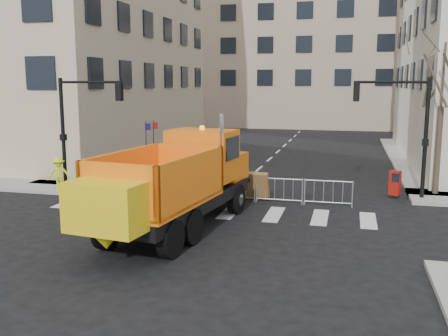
% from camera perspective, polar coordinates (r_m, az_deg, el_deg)
% --- Properties ---
extents(ground, '(120.00, 120.00, 0.00)m').
position_cam_1_polar(ground, '(15.49, -6.71, -9.80)').
color(ground, black).
rests_on(ground, ground).
extents(sidewalk_back, '(64.00, 5.00, 0.15)m').
position_cam_1_polar(sidewalk_back, '(23.30, 0.76, -2.91)').
color(sidewalk_back, gray).
rests_on(sidewalk_back, ground).
extents(building_far, '(30.00, 18.00, 24.00)m').
position_cam_1_polar(building_far, '(66.19, 9.93, 15.44)').
color(building_far, tan).
rests_on(building_far, ground).
extents(traffic_light_left, '(0.18, 0.18, 5.40)m').
position_cam_1_polar(traffic_light_left, '(25.07, -17.91, 3.59)').
color(traffic_light_left, black).
rests_on(traffic_light_left, ground).
extents(traffic_light_right, '(0.18, 0.18, 5.40)m').
position_cam_1_polar(traffic_light_right, '(23.46, 22.04, 2.97)').
color(traffic_light_right, black).
rests_on(traffic_light_right, ground).
extents(crowd_barriers, '(12.60, 0.60, 1.10)m').
position_cam_1_polar(crowd_barriers, '(22.53, -1.63, -2.11)').
color(crowd_barriers, '#9EA0A5').
rests_on(crowd_barriers, ground).
extents(street_tree, '(3.00, 3.00, 7.50)m').
position_cam_1_polar(street_tree, '(24.47, 23.51, 5.59)').
color(street_tree, '#382B21').
rests_on(street_tree, ground).
extents(plow_truck, '(4.27, 10.77, 4.07)m').
position_cam_1_polar(plow_truck, '(17.38, -5.56, -1.43)').
color(plow_truck, black).
rests_on(plow_truck, ground).
extents(cop_a, '(0.83, 0.61, 2.07)m').
position_cam_1_polar(cop_a, '(22.00, -3.18, -1.13)').
color(cop_a, black).
rests_on(cop_a, ground).
extents(cop_b, '(0.87, 0.70, 1.70)m').
position_cam_1_polar(cop_b, '(21.76, -0.66, -1.73)').
color(cop_b, black).
rests_on(cop_b, ground).
extents(cop_c, '(1.00, 1.09, 1.79)m').
position_cam_1_polar(cop_c, '(21.85, -2.03, -1.57)').
color(cop_c, black).
rests_on(cop_c, ground).
extents(worker, '(1.19, 1.00, 1.59)m').
position_cam_1_polar(worker, '(24.67, -18.35, -0.64)').
color(worker, '#E0F81D').
rests_on(worker, sidewalk_back).
extents(newspaper_box, '(0.57, 0.54, 1.10)m').
position_cam_1_polar(newspaper_box, '(23.84, 18.95, -1.62)').
color(newspaper_box, '#98110B').
rests_on(newspaper_box, sidewalk_back).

